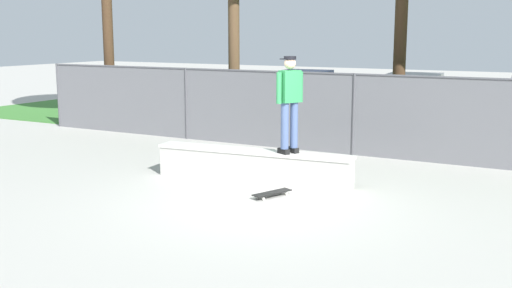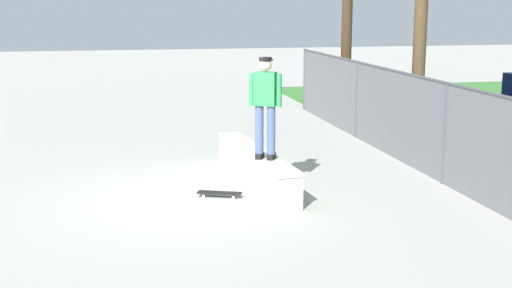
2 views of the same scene
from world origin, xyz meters
name	(u,v)px [view 2 (image 2 of 2)]	position (x,y,z in m)	size (l,w,h in m)	color
ground_plane	(195,198)	(0.00, 0.00, 0.00)	(80.00, 80.00, 0.00)	#ADAAA3
concrete_ledge	(255,166)	(-0.83, 1.29, 0.32)	(4.07, 0.83, 0.64)	#B7B5AD
skateboarder	(265,103)	(-0.05, 1.30, 1.68)	(0.40, 0.54, 1.84)	black
skateboard	(220,193)	(0.03, 0.44, 0.07)	(0.48, 0.82, 0.09)	black
chainlink_fence	(446,129)	(0.00, 4.81, 1.07)	(19.43, 0.07, 1.97)	#4C4C51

